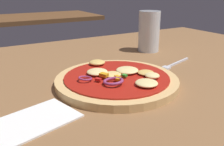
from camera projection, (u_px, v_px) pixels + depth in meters
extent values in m
cube|color=brown|center=(127.00, 91.00, 0.54)|extent=(1.41, 1.04, 0.03)
cylinder|color=tan|center=(117.00, 81.00, 0.54)|extent=(0.27, 0.27, 0.02)
cylinder|color=#A81C11|center=(117.00, 77.00, 0.53)|extent=(0.23, 0.23, 0.00)
ellipsoid|color=#F4DB8E|center=(97.00, 72.00, 0.54)|extent=(0.05, 0.05, 0.01)
ellipsoid|color=#F4DB8E|center=(127.00, 70.00, 0.55)|extent=(0.05, 0.05, 0.01)
ellipsoid|color=#EFCC72|center=(112.00, 74.00, 0.53)|extent=(0.04, 0.04, 0.01)
ellipsoid|color=#E5BC60|center=(146.00, 73.00, 0.54)|extent=(0.04, 0.04, 0.01)
ellipsoid|color=#F4DB8E|center=(152.00, 76.00, 0.52)|extent=(0.03, 0.03, 0.01)
ellipsoid|color=#F4DB8E|center=(147.00, 83.00, 0.48)|extent=(0.05, 0.05, 0.01)
ellipsoid|color=#E5BC60|center=(97.00, 62.00, 0.61)|extent=(0.04, 0.04, 0.01)
torus|color=#93386B|center=(85.00, 78.00, 0.50)|extent=(0.04, 0.04, 0.01)
torus|color=#93386B|center=(113.00, 81.00, 0.49)|extent=(0.06, 0.06, 0.01)
cube|color=#2D8C28|center=(125.00, 76.00, 0.52)|extent=(0.01, 0.01, 0.00)
cube|color=red|center=(98.00, 79.00, 0.50)|extent=(0.01, 0.01, 0.00)
cube|color=orange|center=(104.00, 75.00, 0.52)|extent=(0.02, 0.02, 0.01)
cube|color=orange|center=(117.00, 77.00, 0.51)|extent=(0.01, 0.01, 0.00)
cube|color=orange|center=(118.00, 79.00, 0.50)|extent=(0.02, 0.02, 0.01)
cube|color=silver|center=(178.00, 62.00, 0.69)|extent=(0.11, 0.04, 0.01)
cube|color=silver|center=(166.00, 68.00, 0.64)|extent=(0.02, 0.02, 0.01)
cube|color=silver|center=(158.00, 69.00, 0.63)|extent=(0.03, 0.01, 0.00)
cube|color=silver|center=(160.00, 70.00, 0.62)|extent=(0.03, 0.01, 0.00)
cube|color=silver|center=(162.00, 70.00, 0.62)|extent=(0.03, 0.01, 0.00)
cube|color=silver|center=(164.00, 71.00, 0.62)|extent=(0.03, 0.01, 0.00)
cylinder|color=silver|center=(149.00, 31.00, 0.80)|extent=(0.07, 0.07, 0.13)
cylinder|color=#9E510F|center=(149.00, 38.00, 0.80)|extent=(0.06, 0.06, 0.09)
cylinder|color=white|center=(149.00, 22.00, 0.79)|extent=(0.06, 0.06, 0.02)
cube|color=white|center=(26.00, 124.00, 0.38)|extent=(0.18, 0.13, 0.00)
cube|color=brown|center=(40.00, 18.00, 1.80)|extent=(0.81, 0.49, 0.03)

